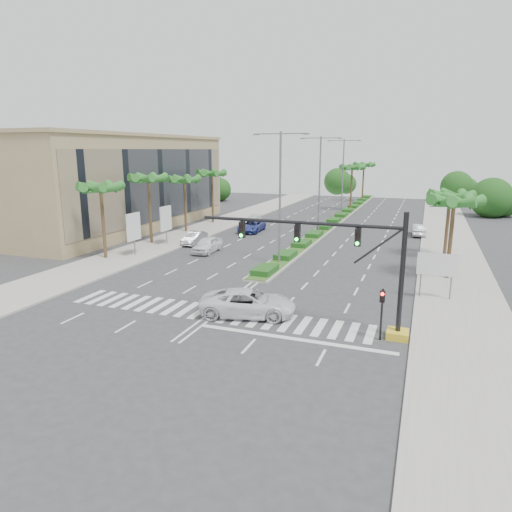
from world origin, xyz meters
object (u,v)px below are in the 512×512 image
(car_parked_a, at_px, (207,245))
(car_parked_c, at_px, (252,226))
(car_parked_d, at_px, (253,222))
(car_right, at_px, (419,230))
(car_parked_b, at_px, (194,238))
(car_crossing, at_px, (248,303))

(car_parked_a, relative_size, car_parked_c, 0.85)
(car_parked_a, height_order, car_parked_d, car_parked_a)
(car_parked_c, xyz_separation_m, car_right, (20.43, 4.75, -0.03))
(car_parked_d, height_order, car_right, car_right)
(car_parked_b, relative_size, car_crossing, 0.70)
(car_parked_b, xyz_separation_m, car_right, (23.60, 14.47, 0.03))
(car_parked_b, bearing_deg, car_parked_a, -47.83)
(car_parked_a, distance_m, car_right, 26.98)
(car_parked_c, bearing_deg, car_parked_a, -92.97)
(car_parked_b, xyz_separation_m, car_crossing, (14.03, -19.07, 0.15))
(car_parked_c, height_order, car_crossing, car_crossing)
(car_parked_a, xyz_separation_m, car_right, (20.37, 17.69, -0.06))
(car_parked_c, distance_m, car_crossing, 30.77)
(car_right, bearing_deg, car_parked_a, 36.52)
(car_crossing, bearing_deg, car_parked_b, 22.05)
(car_parked_b, relative_size, car_right, 0.96)
(car_parked_d, relative_size, car_right, 1.11)
(car_parked_a, bearing_deg, car_parked_c, 87.90)
(car_parked_b, height_order, car_right, car_right)
(car_parked_b, xyz_separation_m, car_parked_c, (3.17, 9.72, 0.06))
(car_parked_a, relative_size, car_right, 1.05)
(car_parked_d, xyz_separation_m, car_crossing, (12.12, -32.52, 0.13))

